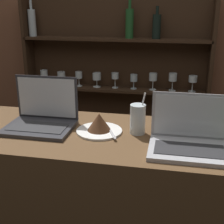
{
  "coord_description": "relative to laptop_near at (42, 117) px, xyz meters",
  "views": [
    {
      "loc": [
        0.36,
        -1.03,
        1.59
      ],
      "look_at": [
        0.09,
        0.32,
        1.12
      ],
      "focal_mm": 50.0,
      "sensor_mm": 36.0,
      "label": 1
    }
  ],
  "objects": [
    {
      "name": "back_wall",
      "position": [
        0.26,
        1.29,
        0.28
      ],
      "size": [
        7.0,
        0.06,
        2.7
      ],
      "color": "brown",
      "rests_on": "ground_plane"
    },
    {
      "name": "laptop_far",
      "position": [
        0.7,
        -0.11,
        -0.0
      ],
      "size": [
        0.33,
        0.24,
        0.22
      ],
      "color": "#ADADB2",
      "rests_on": "bar_counter"
    },
    {
      "name": "back_shelf",
      "position": [
        0.14,
        1.21,
        -0.2
      ],
      "size": [
        1.54,
        0.18,
        1.66
      ],
      "color": "#332114",
      "rests_on": "ground_plane"
    },
    {
      "name": "bar_counter",
      "position": [
        0.26,
        -0.03,
        -0.56
      ],
      "size": [
        2.02,
        0.58,
        1.02
      ],
      "color": "brown",
      "rests_on": "ground_plane"
    },
    {
      "name": "water_glass",
      "position": [
        0.47,
        0.01,
        0.02
      ],
      "size": [
        0.07,
        0.07,
        0.2
      ],
      "color": "silver",
      "rests_on": "bar_counter"
    },
    {
      "name": "laptop_near",
      "position": [
        0.0,
        0.0,
        0.0
      ],
      "size": [
        0.32,
        0.24,
        0.24
      ],
      "color": "#333338",
      "rests_on": "bar_counter"
    },
    {
      "name": "cake_plate",
      "position": [
        0.29,
        -0.01,
        -0.01
      ],
      "size": [
        0.22,
        0.22,
        0.09
      ],
      "color": "white",
      "rests_on": "bar_counter"
    }
  ]
}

